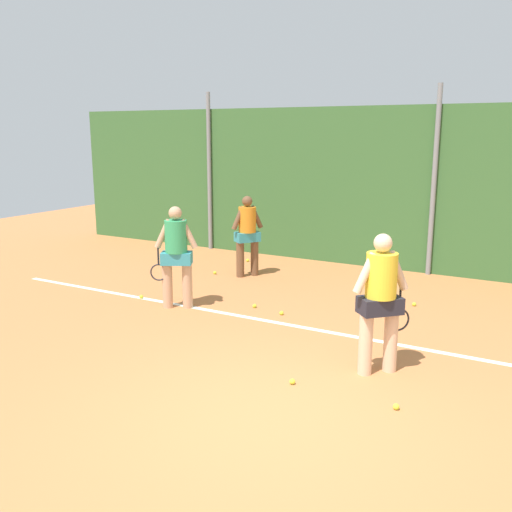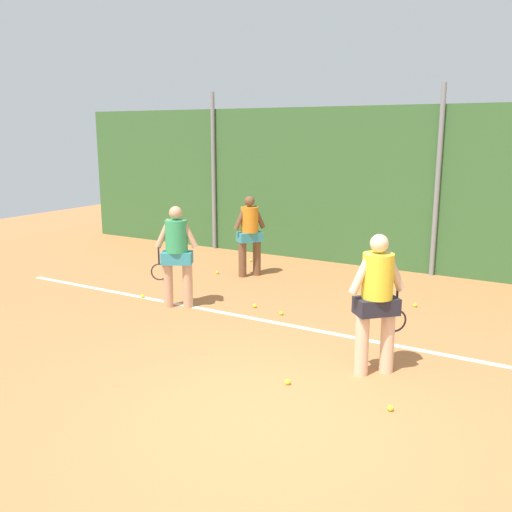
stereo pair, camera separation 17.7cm
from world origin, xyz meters
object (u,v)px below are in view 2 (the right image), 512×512
player_foreground_near (377,297)px  tennis_ball_7 (255,306)px  tennis_ball_4 (217,272)px  tennis_ball_8 (415,305)px  player_midcourt (177,251)px  tennis_ball_2 (288,382)px  player_backcourt_far (250,232)px  tennis_ball_9 (251,260)px  tennis_ball_1 (281,313)px  tennis_ball_5 (143,296)px  tennis_ball_0 (390,408)px

player_foreground_near → tennis_ball_7: 3.10m
tennis_ball_4 → tennis_ball_8: bearing=-2.5°
player_midcourt → tennis_ball_2: bearing=121.8°
player_backcourt_far → tennis_ball_8: (3.44, -0.39, -0.88)m
tennis_ball_4 → player_foreground_near: bearing=-35.0°
player_backcourt_far → tennis_ball_8: 3.57m
tennis_ball_7 → tennis_ball_9: bearing=122.0°
player_backcourt_far → tennis_ball_1: 2.70m
player_backcourt_far → tennis_ball_1: bearing=77.8°
tennis_ball_4 → tennis_ball_5: bearing=-94.8°
tennis_ball_5 → tennis_ball_1: bearing=8.8°
player_foreground_near → tennis_ball_5: 4.73m
player_backcourt_far → tennis_ball_4: (-0.65, -0.21, -0.88)m
tennis_ball_4 → tennis_ball_8: 4.09m
tennis_ball_1 → tennis_ball_4: same height
player_midcourt → tennis_ball_4: player_midcourt is taller
tennis_ball_2 → tennis_ball_5: bearing=154.6°
tennis_ball_5 → tennis_ball_8: 4.66m
player_backcourt_far → tennis_ball_1: (1.72, -1.89, -0.88)m
tennis_ball_1 → tennis_ball_2: 2.52m
player_midcourt → tennis_ball_4: bearing=-100.3°
tennis_ball_4 → tennis_ball_2: bearing=-47.0°
tennis_ball_1 → tennis_ball_5: size_ratio=1.00×
tennis_ball_7 → tennis_ball_5: bearing=-165.6°
tennis_ball_2 → tennis_ball_1: bearing=119.6°
tennis_ball_7 → tennis_ball_8: bearing=31.3°
player_backcourt_far → tennis_ball_7: (1.16, -1.77, -0.88)m
player_backcourt_far → player_midcourt: bearing=36.4°
player_foreground_near → tennis_ball_7: size_ratio=25.83×
tennis_ball_8 → player_backcourt_far: bearing=173.6°
tennis_ball_8 → tennis_ball_9: same height
tennis_ball_4 → tennis_ball_9: same height
player_foreground_near → tennis_ball_1: size_ratio=25.83×
player_backcourt_far → tennis_ball_8: player_backcourt_far is taller
tennis_ball_1 → tennis_ball_7: same height
tennis_ball_4 → tennis_ball_8: size_ratio=1.00×
tennis_ball_0 → tennis_ball_1: 3.30m
player_foreground_near → tennis_ball_0: bearing=-105.7°
tennis_ball_0 → tennis_ball_2: 1.21m
player_foreground_near → player_midcourt: 3.78m
tennis_ball_0 → tennis_ball_9: 7.08m
player_backcourt_far → tennis_ball_7: bearing=68.7°
player_midcourt → tennis_ball_9: size_ratio=25.49×
player_midcourt → tennis_ball_2: size_ratio=25.49×
player_midcourt → tennis_ball_9: 3.65m
tennis_ball_1 → tennis_ball_4: 2.90m
tennis_ball_1 → tennis_ball_8: 2.28m
tennis_ball_0 → tennis_ball_7: same height
tennis_ball_8 → tennis_ball_1: bearing=-139.0°
tennis_ball_0 → player_foreground_near: bearing=119.4°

